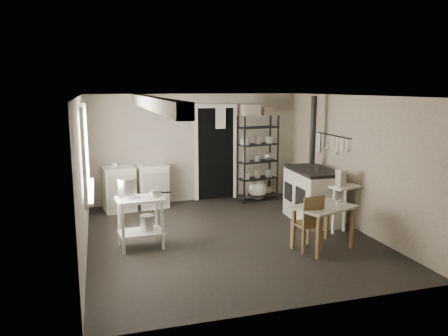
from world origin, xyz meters
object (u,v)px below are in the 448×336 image
object	(u,v)px
flour_sack	(258,189)
stockpot	(127,188)
work_table	(323,224)
base_cabinets	(136,186)
prep_table	(141,222)
shelf_rack	(258,157)
stove	(312,197)
chair	(307,218)

from	to	relation	value
flour_sack	stockpot	bearing A→B (deg)	-143.41
stockpot	work_table	world-z (taller)	stockpot
base_cabinets	work_table	xyz separation A→B (m)	(2.53, -3.10, -0.08)
prep_table	shelf_rack	distance (m)	3.55
stove	stockpot	bearing A→B (deg)	-170.14
chair	work_table	bearing A→B (deg)	-16.91
shelf_rack	chair	size ratio (longest dim) A/B	2.13
stockpot	chair	bearing A→B (deg)	-17.95
prep_table	stockpot	distance (m)	0.57
chair	flour_sack	world-z (taller)	chair
prep_table	work_table	bearing A→B (deg)	-17.02
stove	work_table	world-z (taller)	stove
prep_table	stockpot	world-z (taller)	stockpot
stockpot	work_table	distance (m)	3.02
work_table	chair	distance (m)	0.28
prep_table	base_cabinets	bearing A→B (deg)	86.82
stockpot	shelf_rack	distance (m)	3.62
stockpot	stove	world-z (taller)	stockpot
base_cabinets	chair	xyz separation A→B (m)	(2.27, -3.06, 0.02)
work_table	flour_sack	distance (m)	3.05
prep_table	chair	world-z (taller)	chair
work_table	stove	bearing A→B (deg)	69.01
stockpot	chair	distance (m)	2.75
shelf_rack	stockpot	bearing A→B (deg)	-155.38
prep_table	stove	size ratio (longest dim) A/B	0.64
base_cabinets	prep_table	bearing A→B (deg)	-101.09
stove	flour_sack	xyz separation A→B (m)	(-0.42, 1.72, -0.20)
prep_table	shelf_rack	size ratio (longest dim) A/B	0.43
prep_table	chair	distance (m)	2.52
stove	work_table	distance (m)	1.42
shelf_rack	stove	distance (m)	1.82
flour_sack	shelf_rack	bearing A→B (deg)	-129.24
stockpot	flour_sack	xyz separation A→B (m)	(2.93, 2.18, -0.70)
shelf_rack	chair	world-z (taller)	shelf_rack
prep_table	stockpot	size ratio (longest dim) A/B	2.66
stove	shelf_rack	bearing A→B (deg)	106.67
prep_table	chair	xyz separation A→B (m)	(2.40, -0.77, 0.08)
stove	work_table	size ratio (longest dim) A/B	1.40
stove	work_table	bearing A→B (deg)	-108.85
stove	chair	xyz separation A→B (m)	(-0.77, -1.29, 0.04)
prep_table	stove	distance (m)	3.21
chair	base_cabinets	bearing A→B (deg)	118.33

